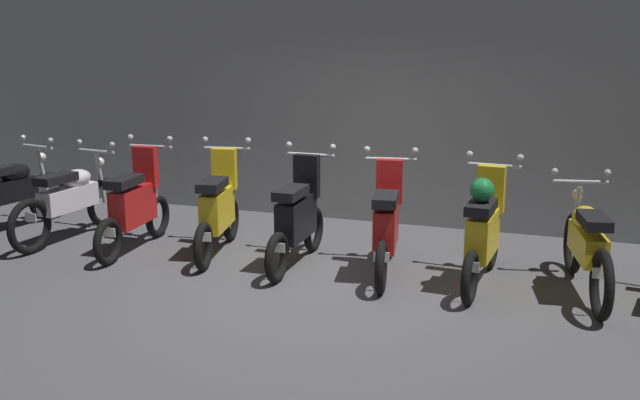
% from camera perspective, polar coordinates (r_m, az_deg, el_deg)
% --- Properties ---
extents(ground_plane, '(80.00, 80.00, 0.00)m').
position_cam_1_polar(ground_plane, '(7.55, 0.05, -6.83)').
color(ground_plane, '#4C4C4F').
extents(back_wall, '(16.96, 0.30, 2.94)m').
position_cam_1_polar(back_wall, '(9.92, 5.39, 6.72)').
color(back_wall, gray).
rests_on(back_wall, ground).
extents(motorbike_slot_0, '(0.62, 1.93, 1.15)m').
position_cam_1_polar(motorbike_slot_0, '(10.32, -22.61, 0.51)').
color(motorbike_slot_0, black).
rests_on(motorbike_slot_0, ground).
extents(motorbike_slot_1, '(0.59, 1.95, 1.15)m').
position_cam_1_polar(motorbike_slot_1, '(9.65, -18.42, 0.02)').
color(motorbike_slot_1, black).
rests_on(motorbike_slot_1, ground).
extents(motorbike_slot_2, '(0.59, 1.68, 1.29)m').
position_cam_1_polar(motorbike_slot_2, '(8.98, -13.87, -0.41)').
color(motorbike_slot_2, black).
rests_on(motorbike_slot_2, ground).
extents(motorbike_slot_3, '(0.58, 1.67, 1.29)m').
position_cam_1_polar(motorbike_slot_3, '(8.65, -7.73, -0.67)').
color(motorbike_slot_3, black).
rests_on(motorbike_slot_3, ground).
extents(motorbike_slot_4, '(0.59, 1.68, 1.29)m').
position_cam_1_polar(motorbike_slot_4, '(8.17, -1.72, -1.38)').
color(motorbike_slot_4, black).
rests_on(motorbike_slot_4, ground).
extents(motorbike_slot_5, '(0.58, 1.67, 1.29)m').
position_cam_1_polar(motorbike_slot_5, '(7.91, 5.07, -1.92)').
color(motorbike_slot_5, black).
rests_on(motorbike_slot_5, ground).
extents(motorbike_slot_6, '(0.59, 1.68, 1.29)m').
position_cam_1_polar(motorbike_slot_6, '(7.70, 12.28, -2.29)').
color(motorbike_slot_6, black).
rests_on(motorbike_slot_6, ground).
extents(motorbike_slot_7, '(0.63, 1.93, 1.15)m').
position_cam_1_polar(motorbike_slot_7, '(7.76, 19.59, -3.24)').
color(motorbike_slot_7, black).
rests_on(motorbike_slot_7, ground).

